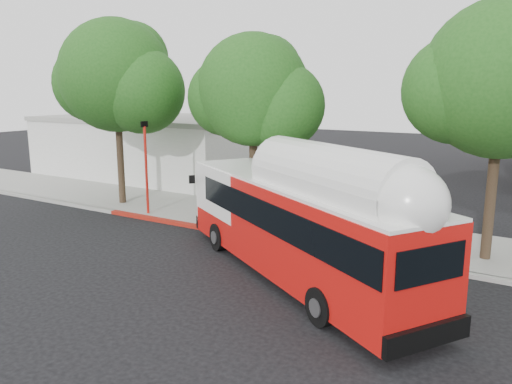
% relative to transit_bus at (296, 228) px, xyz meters
% --- Properties ---
extents(ground, '(120.00, 120.00, 0.00)m').
position_rel_transit_bus_xyz_m(ground, '(-3.86, -0.80, -1.73)').
color(ground, black).
rests_on(ground, ground).
extents(sidewalk, '(60.00, 5.00, 0.15)m').
position_rel_transit_bus_xyz_m(sidewalk, '(-3.86, 5.70, -1.66)').
color(sidewalk, gray).
rests_on(sidewalk, ground).
extents(curb_strip, '(60.00, 0.30, 0.15)m').
position_rel_transit_bus_xyz_m(curb_strip, '(-3.86, 3.10, -1.66)').
color(curb_strip, gray).
rests_on(curb_strip, ground).
extents(red_curb_segment, '(10.00, 0.32, 0.16)m').
position_rel_transit_bus_xyz_m(red_curb_segment, '(-6.86, 3.10, -1.65)').
color(red_curb_segment, maroon).
rests_on(red_curb_segment, ground).
extents(street_tree_left, '(6.67, 5.80, 9.74)m').
position_rel_transit_bus_xyz_m(street_tree_left, '(-12.39, 4.76, 4.87)').
color(street_tree_left, '#2D2116').
rests_on(street_tree_left, ground).
extents(street_tree_mid, '(5.75, 5.00, 8.62)m').
position_rel_transit_bus_xyz_m(street_tree_mid, '(-4.46, 5.26, 4.17)').
color(street_tree_mid, '#2D2116').
rests_on(street_tree_mid, ground).
extents(low_commercial_bldg, '(16.20, 10.20, 4.25)m').
position_rel_transit_bus_xyz_m(low_commercial_bldg, '(-17.86, 13.20, 0.42)').
color(low_commercial_bldg, silver).
rests_on(low_commercial_bldg, ground).
extents(transit_bus, '(11.77, 8.46, 3.71)m').
position_rel_transit_bus_xyz_m(transit_bus, '(0.00, 0.00, 0.00)').
color(transit_bus, red).
rests_on(transit_bus, ground).
extents(signal_pole, '(0.13, 0.44, 4.65)m').
position_rel_transit_bus_xyz_m(signal_pole, '(-9.98, 3.61, 0.66)').
color(signal_pole, red).
rests_on(signal_pole, ground).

